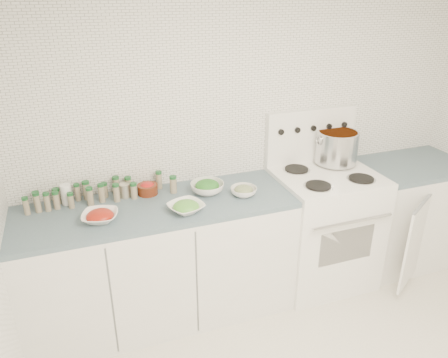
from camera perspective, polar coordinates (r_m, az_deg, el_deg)
room_walls at (r=2.01m, az=21.43°, el=2.36°), size 3.54×3.04×2.52m
counter_left at (r=3.17m, az=-8.28°, el=-10.61°), size 1.85×0.62×0.90m
stove at (r=3.57m, az=12.67°, el=-5.79°), size 0.76×0.70×1.36m
counter_right at (r=4.06m, az=22.53°, el=-4.06°), size 0.89×0.84×0.90m
stock_pot at (r=3.54m, az=14.51°, el=4.23°), size 0.35×0.33×0.25m
bowl_tomato at (r=2.82m, az=-15.90°, el=-4.68°), size 0.27×0.27×0.07m
bowl_snowpea at (r=2.82m, az=-4.98°, el=-3.66°), size 0.28×0.28×0.07m
bowl_broccoli at (r=3.06m, az=-2.20°, el=-1.04°), size 0.30×0.30×0.09m
bowl_zucchini at (r=3.03m, az=2.59°, el=-1.54°), size 0.21×0.21×0.07m
bowl_pepper at (r=3.09m, az=-9.95°, el=-1.20°), size 0.14×0.14×0.09m
salt_canister at (r=3.07m, az=-19.90°, el=-1.92°), size 0.08×0.08×0.14m
tin_can at (r=3.07m, az=-12.84°, el=-1.48°), size 0.09×0.09×0.10m
spice_cluster at (r=3.06m, az=-16.46°, el=-1.70°), size 1.00×0.16×0.14m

